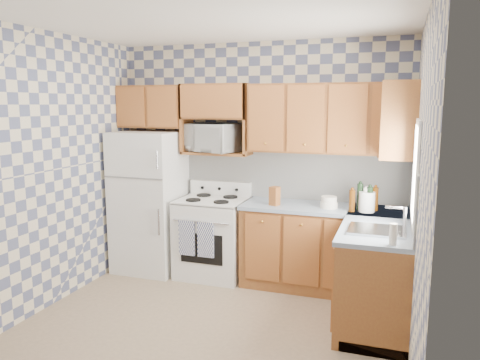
{
  "coord_description": "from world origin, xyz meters",
  "views": [
    {
      "loc": [
        1.55,
        -3.62,
        2.01
      ],
      "look_at": [
        0.05,
        0.75,
        1.25
      ],
      "focal_mm": 35.0,
      "sensor_mm": 36.0,
      "label": 1
    }
  ],
  "objects_px": {
    "stove_body": "(213,238)",
    "microwave": "(214,138)",
    "refrigerator": "(150,201)",
    "electric_kettle": "(367,202)"
  },
  "relations": [
    {
      "from": "electric_kettle",
      "to": "stove_body",
      "type": "bearing_deg",
      "value": 177.05
    },
    {
      "from": "refrigerator",
      "to": "microwave",
      "type": "relative_size",
      "value": 2.84
    },
    {
      "from": "refrigerator",
      "to": "stove_body",
      "type": "distance_m",
      "value": 0.89
    },
    {
      "from": "stove_body",
      "to": "microwave",
      "type": "height_order",
      "value": "microwave"
    },
    {
      "from": "stove_body",
      "to": "microwave",
      "type": "bearing_deg",
      "value": 103.61
    },
    {
      "from": "refrigerator",
      "to": "stove_body",
      "type": "relative_size",
      "value": 1.87
    },
    {
      "from": "refrigerator",
      "to": "electric_kettle",
      "type": "relative_size",
      "value": 8.2
    },
    {
      "from": "refrigerator",
      "to": "electric_kettle",
      "type": "xyz_separation_m",
      "value": [
        2.54,
        -0.06,
        0.18
      ]
    },
    {
      "from": "stove_body",
      "to": "microwave",
      "type": "distance_m",
      "value": 1.17
    },
    {
      "from": "refrigerator",
      "to": "electric_kettle",
      "type": "distance_m",
      "value": 2.54
    }
  ]
}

